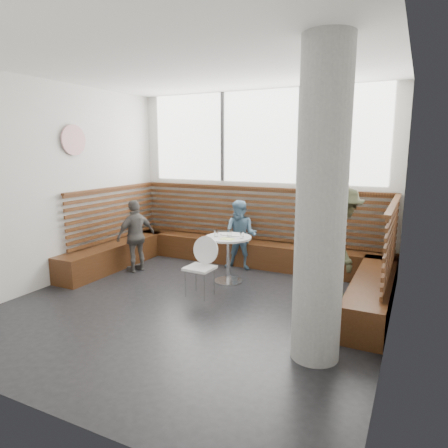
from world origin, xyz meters
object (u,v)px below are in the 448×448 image
at_px(cafe_chair, 202,261).
at_px(adult_man, 341,242).
at_px(child_back, 241,235).
at_px(concrete_column, 321,207).
at_px(cafe_table, 228,250).
at_px(child_left, 136,236).

relative_size(cafe_chair, adult_man, 0.54).
bearing_deg(child_back, concrete_column, -56.54).
distance_m(cafe_table, cafe_chair, 0.70).
xyz_separation_m(concrete_column, cafe_chair, (-1.96, 1.08, -1.09)).
height_order(cafe_chair, child_back, child_back).
xyz_separation_m(cafe_table, adult_man, (1.74, 0.17, 0.27)).
bearing_deg(child_left, cafe_chair, 90.89).
xyz_separation_m(concrete_column, adult_man, (-0.11, 1.93, -0.78)).
distance_m(cafe_table, child_back, 0.75).
bearing_deg(adult_man, cafe_chair, 94.67).
bearing_deg(adult_man, child_back, 52.51).
bearing_deg(cafe_table, concrete_column, -43.65).
distance_m(cafe_chair, child_back, 1.44).
xyz_separation_m(cafe_chair, adult_man, (1.85, 0.86, 0.31)).
xyz_separation_m(concrete_column, child_back, (-1.96, 2.51, -0.97)).
distance_m(child_back, child_left, 1.86).
bearing_deg(concrete_column, cafe_table, 136.35).
bearing_deg(concrete_column, child_left, 156.02).
height_order(concrete_column, adult_man, concrete_column).
height_order(cafe_table, adult_man, adult_man).
bearing_deg(adult_man, cafe_table, 75.27).
height_order(cafe_table, child_left, child_left).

